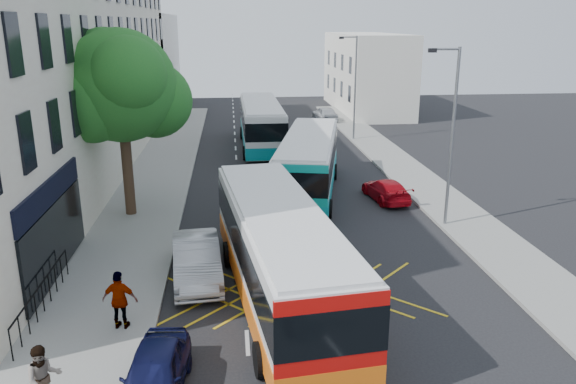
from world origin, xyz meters
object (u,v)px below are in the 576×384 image
object	(u,v)px
street_tree	(120,87)
bus_mid	(309,164)
lamp_far	(354,82)
red_hatchback	(386,190)
parked_car_silver	(197,260)
pedestrian_far	(120,300)
bus_near	(280,253)
distant_car_silver	(325,114)
bus_far	(261,124)
parked_car_blue	(155,374)
lamp_near	(451,129)
distant_car_grey	(269,112)
pedestrian_near	(44,379)

from	to	relation	value
street_tree	bus_mid	size ratio (longest dim) A/B	0.73
lamp_far	red_hatchback	xyz separation A→B (m)	(-1.55, -15.74, -4.04)
parked_car_silver	pedestrian_far	distance (m)	4.09
bus_near	bus_mid	bearing A→B (deg)	70.98
red_hatchback	parked_car_silver	bearing A→B (deg)	35.11
street_tree	distant_car_silver	distance (m)	30.24
bus_far	parked_car_silver	distance (m)	23.00
parked_car_silver	bus_far	bearing A→B (deg)	75.32
bus_near	red_hatchback	world-z (taller)	bus_near
parked_car_silver	distant_car_silver	world-z (taller)	parked_car_silver
parked_car_blue	bus_near	bearing A→B (deg)	57.43
lamp_near	parked_car_blue	distance (m)	16.78
lamp_near	bus_far	xyz separation A→B (m)	(-7.42, 18.19, -2.81)
lamp_near	bus_mid	xyz separation A→B (m)	(-5.53, 5.80, -2.88)
pedestrian_far	bus_mid	bearing A→B (deg)	-108.72
bus_near	parked_car_silver	distance (m)	3.67
bus_mid	parked_car_silver	bearing A→B (deg)	-105.94
lamp_far	parked_car_silver	bearing A→B (deg)	-114.38
lamp_near	parked_car_blue	xyz separation A→B (m)	(-11.80, -11.25, -3.98)
bus_far	red_hatchback	distance (m)	15.17
bus_far	parked_car_silver	bearing A→B (deg)	-99.43
lamp_near	distant_car_silver	bearing A→B (deg)	91.37
lamp_far	distant_car_grey	world-z (taller)	lamp_far
bus_mid	distant_car_silver	size ratio (longest dim) A/B	2.81
street_tree	distant_car_silver	world-z (taller)	street_tree
bus_mid	pedestrian_near	size ratio (longest dim) A/B	6.92
bus_far	parked_car_blue	world-z (taller)	bus_far
street_tree	pedestrian_near	world-z (taller)	street_tree
street_tree	red_hatchback	bearing A→B (deg)	5.60
distant_car_silver	pedestrian_far	world-z (taller)	pedestrian_far
red_hatchback	pedestrian_near	size ratio (longest dim) A/B	2.27
red_hatchback	bus_far	bearing A→B (deg)	-74.57
parked_car_blue	red_hatchback	distance (m)	18.59
bus_near	lamp_near	bearing A→B (deg)	31.70
bus_mid	distant_car_silver	xyz separation A→B (m)	(4.83, 23.38, -1.00)
lamp_far	street_tree	bearing A→B (deg)	-130.81
lamp_near	parked_car_silver	distance (m)	12.57
pedestrian_far	pedestrian_near	bearing A→B (deg)	83.79
street_tree	pedestrian_far	size ratio (longest dim) A/B	4.72
distant_car_silver	pedestrian_near	world-z (taller)	pedestrian_near
street_tree	bus_near	xyz separation A→B (m)	(6.50, -9.48, -4.51)
street_tree	parked_car_silver	bearing A→B (deg)	-64.16
lamp_far	distant_car_silver	size ratio (longest dim) A/B	1.87
street_tree	distant_car_silver	size ratio (longest dim) A/B	2.06
lamp_near	pedestrian_far	size ratio (longest dim) A/B	4.29
parked_car_silver	distant_car_grey	bearing A→B (deg)	76.34
parked_car_silver	red_hatchback	world-z (taller)	parked_car_silver
red_hatchback	pedestrian_near	bearing A→B (deg)	44.00
distant_car_silver	pedestrian_near	size ratio (longest dim) A/B	2.47
bus_mid	lamp_near	bearing A→B (deg)	-33.86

